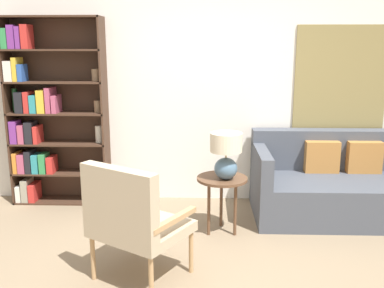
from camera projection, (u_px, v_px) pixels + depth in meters
name	position (u px, v px, depth m)	size (l,w,h in m)	color
wall_back	(200.00, 83.00, 4.78)	(6.40, 0.08, 2.70)	white
bookshelf	(46.00, 115.00, 4.73)	(1.07, 0.30, 2.06)	#422B1E
armchair	(131.00, 216.00, 3.13)	(0.85, 0.83, 0.93)	tan
couch	(345.00, 186.00, 4.50)	(1.92, 0.93, 0.86)	#474C56
side_table	(222.00, 184.00, 4.03)	(0.48, 0.48, 0.55)	brown
table_lamp	(226.00, 152.00, 3.91)	(0.29, 0.29, 0.44)	slate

